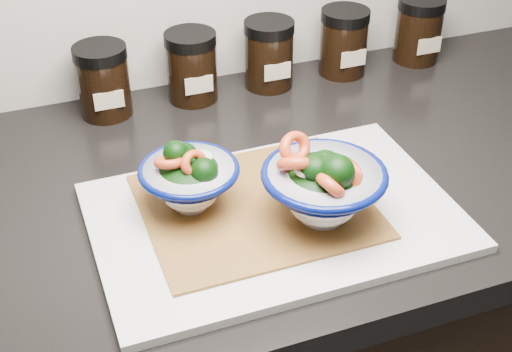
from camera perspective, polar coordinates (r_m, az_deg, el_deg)
name	(u,v)px	position (r m, az deg, el deg)	size (l,w,h in m)	color
countertop	(344,167)	(1.04, 7.04, 0.73)	(3.50, 0.60, 0.04)	black
cutting_board	(274,217)	(0.90, 1.47, -3.27)	(0.45, 0.30, 0.01)	silver
bamboo_mat	(256,206)	(0.90, 0.00, -2.40)	(0.28, 0.24, 0.00)	#A37430
bowl_left	(189,179)	(0.88, -5.38, -0.20)	(0.13, 0.13, 0.09)	white
bowl_right	(324,186)	(0.85, 5.48, -0.78)	(0.15, 0.15, 0.11)	white
spice_jar_a	(103,81)	(1.12, -12.13, 7.46)	(0.08, 0.08, 0.11)	black
spice_jar_b	(192,66)	(1.15, -5.17, 8.72)	(0.08, 0.08, 0.11)	black
spice_jar_c	(269,54)	(1.18, 1.04, 9.74)	(0.08, 0.08, 0.11)	black
spice_jar_d	(344,42)	(1.23, 7.02, 10.61)	(0.08, 0.08, 0.11)	black
spice_jar_e	(419,30)	(1.30, 12.88, 11.35)	(0.08, 0.08, 0.11)	black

